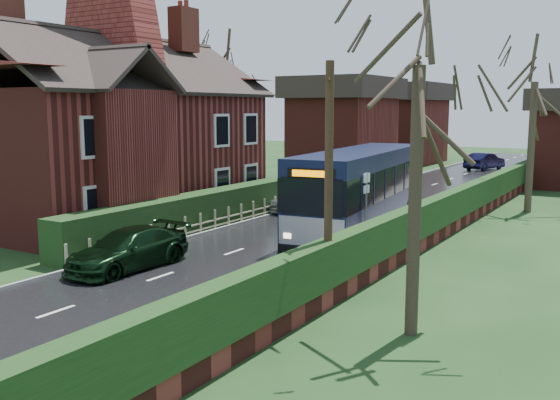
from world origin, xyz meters
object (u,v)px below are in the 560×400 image
Objects in this scene: car_green at (128,249)px; telegraph_pole at (329,185)px; car_silver at (294,198)px; bus_stop_sign at (366,199)px; bus at (360,191)px; brick_house at (115,127)px.

car_green is 0.71× the size of telegraph_pole.
car_silver is 1.35× the size of bus_stop_sign.
bus is at bearing 121.34° from bus_stop_sign.
bus reaches higher than car_silver.
brick_house is at bearing -168.31° from bus.
car_green is at bearing -94.74° from car_silver.
car_silver is at bearing 47.81° from brick_house.
bus is (10.94, 3.57, -2.65)m from brick_house.
bus is 3.98× the size of bus_stop_sign.
car_silver is at bearing 140.62° from bus_stop_sign.
brick_house is 9.58m from car_silver.
bus is at bearing 71.02° from car_green.
bus_stop_sign is (1.80, -3.52, 0.21)m from bus.
bus_stop_sign is at bearing 86.20° from telegraph_pole.
car_green is at bearing -126.07° from bus_stop_sign.
car_green is at bearing -42.49° from brick_house.
bus_stop_sign is at bearing -53.70° from car_silver.
brick_house is 11.81m from bus.
telegraph_pole is (1.80, -6.65, 1.34)m from bus_stop_sign.
brick_house reaches higher than telegraph_pole.
bus is at bearing -40.75° from car_silver.
car_green is at bearing -117.01° from bus.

